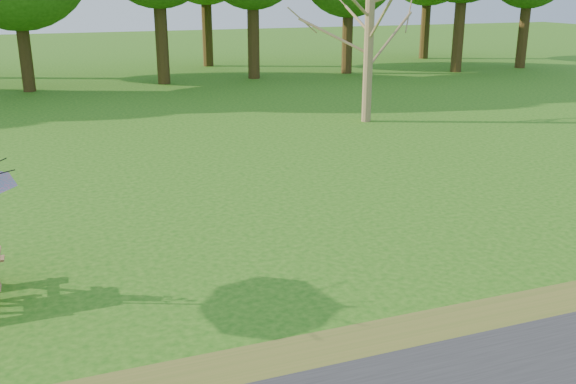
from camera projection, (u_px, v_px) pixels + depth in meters
name	position (u px, v px, depth m)	size (l,w,h in m)	color
ground	(205.00, 277.00, 10.24)	(120.00, 120.00, 0.00)	#216413
drygrass_strip	(260.00, 371.00, 7.75)	(120.00, 1.20, 0.01)	olive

